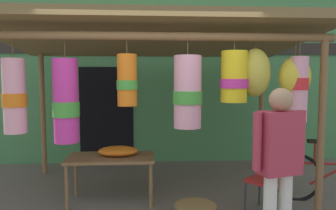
{
  "coord_description": "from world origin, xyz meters",
  "views": [
    {
      "loc": [
        -0.03,
        -3.88,
        1.74
      ],
      "look_at": [
        0.27,
        0.88,
        1.35
      ],
      "focal_mm": 32.98,
      "sensor_mm": 36.0,
      "label": 1
    }
  ],
  "objects": [
    {
      "name": "market_stall_canopy",
      "position": [
        0.14,
        0.59,
        2.13
      ],
      "size": [
        4.61,
        2.58,
        2.56
      ],
      "color": "brown",
      "rests_on": "ground_plane"
    },
    {
      "name": "folding_chair",
      "position": [
        1.52,
        -0.13,
        0.5
      ],
      "size": [
        0.56,
        0.56,
        0.84
      ],
      "color": "#AD1E1E",
      "rests_on": "ground_plane"
    },
    {
      "name": "display_table",
      "position": [
        -0.57,
        0.47,
        0.58
      ],
      "size": [
        1.22,
        0.63,
        0.66
      ],
      "color": "brown",
      "rests_on": "ground_plane"
    },
    {
      "name": "customer_foreground",
      "position": [
        1.24,
        -0.99,
        0.98
      ],
      "size": [
        0.58,
        0.32,
        1.66
      ],
      "color": "silver",
      "rests_on": "ground_plane"
    },
    {
      "name": "flower_heap_on_table",
      "position": [
        -0.47,
        0.51,
        0.72
      ],
      "size": [
        0.57,
        0.4,
        0.13
      ],
      "color": "orange",
      "rests_on": "display_table"
    },
    {
      "name": "parked_bicycle",
      "position": [
        2.6,
        0.26,
        0.35
      ],
      "size": [
        1.73,
        0.46,
        0.92
      ],
      "color": "black",
      "rests_on": "ground_plane"
    },
    {
      "name": "shop_facade",
      "position": [
        -0.01,
        2.68,
        1.93
      ],
      "size": [
        11.17,
        0.29,
        3.86
      ],
      "color": "#47844C",
      "rests_on": "ground_plane"
    }
  ]
}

